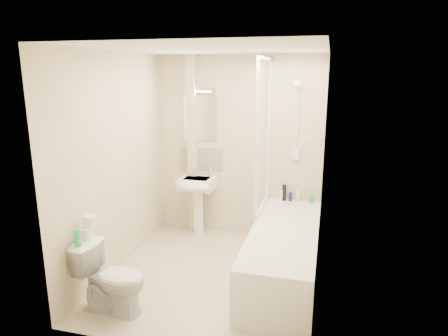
# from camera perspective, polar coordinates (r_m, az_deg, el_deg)

# --- Properties ---
(floor) EXTENTS (2.50, 2.50, 0.00)m
(floor) POSITION_cam_1_polar(r_m,az_deg,el_deg) (4.55, -1.62, -15.11)
(floor) COLOR beige
(floor) RESTS_ON ground
(wall_back) EXTENTS (2.20, 0.02, 2.40)m
(wall_back) POSITION_cam_1_polar(r_m,az_deg,el_deg) (5.29, 2.09, 2.90)
(wall_back) COLOR beige
(wall_back) RESTS_ON ground
(wall_left) EXTENTS (0.02, 2.50, 2.40)m
(wall_left) POSITION_cam_1_polar(r_m,az_deg,el_deg) (4.53, -15.20, 0.58)
(wall_left) COLOR beige
(wall_left) RESTS_ON ground
(wall_right) EXTENTS (0.02, 2.50, 2.40)m
(wall_right) POSITION_cam_1_polar(r_m,az_deg,el_deg) (3.95, 13.77, -1.27)
(wall_right) COLOR beige
(wall_right) RESTS_ON ground
(ceiling) EXTENTS (2.20, 2.50, 0.02)m
(ceiling) POSITION_cam_1_polar(r_m,az_deg,el_deg) (3.99, -1.87, 16.68)
(ceiling) COLOR white
(ceiling) RESTS_ON wall_back
(tile_back) EXTENTS (0.70, 0.01, 1.75)m
(tile_back) POSITION_cam_1_polar(r_m,az_deg,el_deg) (5.13, 10.31, 4.90)
(tile_back) COLOR beige
(tile_back) RESTS_ON wall_back
(tile_right) EXTENTS (0.01, 2.10, 1.75)m
(tile_right) POSITION_cam_1_polar(r_m,az_deg,el_deg) (4.09, 13.84, 2.49)
(tile_right) COLOR beige
(tile_right) RESTS_ON wall_right
(pipe_boxing) EXTENTS (0.12, 0.12, 2.40)m
(pipe_boxing) POSITION_cam_1_polar(r_m,az_deg,el_deg) (5.40, -4.49, 3.09)
(pipe_boxing) COLOR beige
(pipe_boxing) RESTS_ON ground
(splashback) EXTENTS (0.60, 0.02, 0.30)m
(splashback) POSITION_cam_1_polar(r_m,az_deg,el_deg) (5.45, -3.29, 1.39)
(splashback) COLOR beige
(splashback) RESTS_ON wall_back
(mirror) EXTENTS (0.46, 0.01, 0.60)m
(mirror) POSITION_cam_1_polar(r_m,az_deg,el_deg) (5.36, -3.38, 7.14)
(mirror) COLOR white
(mirror) RESTS_ON wall_back
(strip_light) EXTENTS (0.42, 0.07, 0.07)m
(strip_light) POSITION_cam_1_polar(r_m,az_deg,el_deg) (5.30, -3.52, 11.08)
(strip_light) COLOR silver
(strip_light) RESTS_ON wall_back
(bathtub) EXTENTS (0.70, 2.10, 0.55)m
(bathtub) POSITION_cam_1_polar(r_m,az_deg,el_deg) (4.47, 8.57, -11.68)
(bathtub) COLOR white
(bathtub) RESTS_ON ground
(shower_screen) EXTENTS (0.04, 0.92, 1.80)m
(shower_screen) POSITION_cam_1_polar(r_m,az_deg,el_deg) (4.73, 5.65, 4.63)
(shower_screen) COLOR white
(shower_screen) RESTS_ON bathtub
(shower_fixture) EXTENTS (0.10, 0.16, 0.99)m
(shower_fixture) POSITION_cam_1_polar(r_m,az_deg,el_deg) (5.07, 10.31, 6.17)
(shower_fixture) COLOR white
(shower_fixture) RESTS_ON wall_back
(pedestal_sink) EXTENTS (0.47, 0.45, 0.91)m
(pedestal_sink) POSITION_cam_1_polar(r_m,az_deg,el_deg) (5.34, -3.98, -3.19)
(pedestal_sink) COLOR white
(pedestal_sink) RESTS_ON ground
(bottle_white_a) EXTENTS (0.05, 0.05, 0.14)m
(bottle_white_a) POSITION_cam_1_polar(r_m,az_deg,el_deg) (5.25, 8.20, -3.85)
(bottle_white_a) COLOR white
(bottle_white_a) RESTS_ON bathtub
(bottle_black_b) EXTENTS (0.05, 0.05, 0.21)m
(bottle_black_b) POSITION_cam_1_polar(r_m,az_deg,el_deg) (5.24, 8.58, -3.50)
(bottle_black_b) COLOR black
(bottle_black_b) RESTS_ON bathtub
(bottle_blue) EXTENTS (0.05, 0.05, 0.11)m
(bottle_blue) POSITION_cam_1_polar(r_m,az_deg,el_deg) (5.24, 9.46, -4.07)
(bottle_blue) COLOR navy
(bottle_blue) RESTS_ON bathtub
(bottle_cream) EXTENTS (0.05, 0.05, 0.15)m
(bottle_cream) POSITION_cam_1_polar(r_m,az_deg,el_deg) (5.23, 10.57, -3.93)
(bottle_cream) COLOR beige
(bottle_cream) RESTS_ON bathtub
(bottle_green) EXTENTS (0.06, 0.06, 0.09)m
(bottle_green) POSITION_cam_1_polar(r_m,az_deg,el_deg) (5.23, 12.32, -4.36)
(bottle_green) COLOR green
(bottle_green) RESTS_ON bathtub
(toilet) EXTENTS (0.46, 0.70, 0.66)m
(toilet) POSITION_cam_1_polar(r_m,az_deg,el_deg) (3.97, -15.69, -14.86)
(toilet) COLOR white
(toilet) RESTS_ON ground
(toilet_roll_lower) EXTENTS (0.10, 0.10, 0.11)m
(toilet_roll_lower) POSITION_cam_1_polar(r_m,az_deg,el_deg) (3.98, -18.99, -8.89)
(toilet_roll_lower) COLOR white
(toilet_roll_lower) RESTS_ON toilet
(toilet_roll_upper) EXTENTS (0.12, 0.12, 0.11)m
(toilet_roll_upper) POSITION_cam_1_polar(r_m,az_deg,el_deg) (3.97, -18.66, -7.21)
(toilet_roll_upper) COLOR white
(toilet_roll_upper) RESTS_ON toilet_roll_lower
(green_bottle) EXTENTS (0.06, 0.06, 0.17)m
(green_bottle) POSITION_cam_1_polar(r_m,az_deg,el_deg) (3.85, -20.21, -9.31)
(green_bottle) COLOR #29C559
(green_bottle) RESTS_ON toilet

